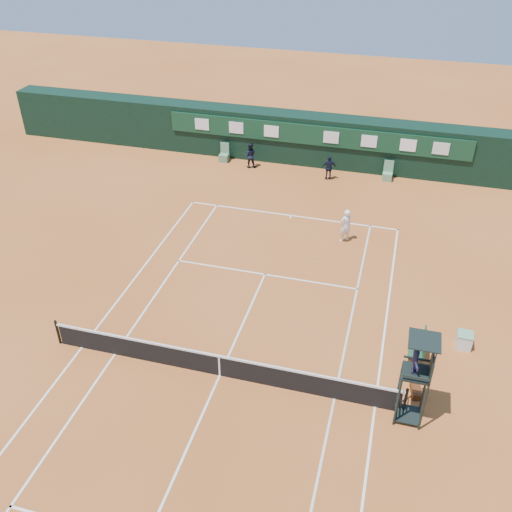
% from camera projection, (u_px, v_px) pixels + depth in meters
% --- Properties ---
extents(ground, '(90.00, 90.00, 0.00)m').
position_uv_depth(ground, '(220.00, 375.00, 20.34)').
color(ground, '#B7612B').
rests_on(ground, ground).
extents(court_lines, '(11.05, 23.85, 0.01)m').
position_uv_depth(court_lines, '(220.00, 375.00, 20.33)').
color(court_lines, white).
rests_on(court_lines, ground).
extents(tennis_net, '(12.90, 0.10, 1.10)m').
position_uv_depth(tennis_net, '(219.00, 365.00, 20.05)').
color(tennis_net, black).
rests_on(tennis_net, ground).
extents(back_wall, '(40.00, 1.65, 3.00)m').
position_uv_depth(back_wall, '(316.00, 140.00, 34.51)').
color(back_wall, black).
rests_on(back_wall, ground).
extents(linesman_chair_left, '(0.55, 0.50, 1.15)m').
position_uv_depth(linesman_chair_left, '(224.00, 156.00, 35.37)').
color(linesman_chair_left, '#537F5B').
rests_on(linesman_chair_left, ground).
extents(linesman_chair_right, '(0.55, 0.50, 1.15)m').
position_uv_depth(linesman_chair_right, '(387.00, 175.00, 33.18)').
color(linesman_chair_right, '#5C8D64').
rests_on(linesman_chair_right, ground).
extents(umpire_chair, '(0.96, 0.95, 3.42)m').
position_uv_depth(umpire_chair, '(418.00, 363.00, 17.39)').
color(umpire_chair, black).
rests_on(umpire_chair, ground).
extents(player_bench, '(0.56, 1.20, 1.10)m').
position_uv_depth(player_bench, '(420.00, 345.00, 20.77)').
color(player_bench, '#193F25').
rests_on(player_bench, ground).
extents(tennis_bag, '(0.43, 0.75, 0.27)m').
position_uv_depth(tennis_bag, '(416.00, 391.00, 19.56)').
color(tennis_bag, black).
rests_on(tennis_bag, ground).
extents(cooler, '(0.57, 0.57, 0.65)m').
position_uv_depth(cooler, '(464.00, 340.00, 21.39)').
color(cooler, silver).
rests_on(cooler, ground).
extents(tennis_ball, '(0.07, 0.07, 0.07)m').
position_uv_depth(tennis_ball, '(314.00, 257.00, 26.57)').
color(tennis_ball, '#D4EC37').
rests_on(tennis_ball, ground).
extents(player, '(0.74, 0.72, 1.71)m').
position_uv_depth(player, '(345.00, 226.00, 27.34)').
color(player, white).
rests_on(player, ground).
extents(ball_kid_left, '(0.87, 0.75, 1.55)m').
position_uv_depth(ball_kid_left, '(250.00, 155.00, 34.38)').
color(ball_kid_left, black).
rests_on(ball_kid_left, ground).
extents(ball_kid_right, '(0.93, 0.57, 1.47)m').
position_uv_depth(ball_kid_right, '(329.00, 168.00, 33.01)').
color(ball_kid_right, black).
rests_on(ball_kid_right, ground).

